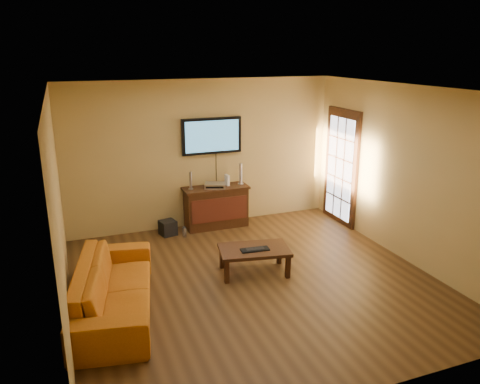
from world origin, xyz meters
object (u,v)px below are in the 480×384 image
media_console (216,207)px  sofa (113,280)px  bottle (184,232)px  game_console (227,180)px  keyboard (255,249)px  speaker_left (191,181)px  subwoofer (168,228)px  av_receiver (215,185)px  speaker_right (241,175)px  television (212,136)px  coffee_table (254,252)px

media_console → sofa: size_ratio=0.54×
sofa → bottle: sofa is taller
game_console → keyboard: size_ratio=0.47×
speaker_left → subwoofer: (-0.48, -0.12, -0.78)m
av_receiver → subwoofer: size_ratio=1.41×
speaker_right → television: bearing=162.3°
coffee_table → speaker_left: 2.17m
speaker_right → game_console: 0.28m
media_console → av_receiver: 0.42m
media_console → bottle: bearing=-156.3°
speaker_right → game_console: (-0.27, 0.01, -0.08)m
coffee_table → bottle: coffee_table is taller
subwoofer → television: bearing=3.5°
media_console → keyboard: 2.08m
media_console → speaker_left: (-0.46, 0.03, 0.53)m
media_console → television: television is taller
speaker_left → av_receiver: speaker_left is taller
game_console → subwoofer: game_console is taller
speaker_right → keyboard: size_ratio=0.92×
bottle → keyboard: size_ratio=0.48×
coffee_table → speaker_left: speaker_left is taller
sofa → bottle: 2.54m
sofa → av_receiver: bearing=-31.1°
speaker_right → keyboard: 2.26m
subwoofer → bottle: subwoofer is taller
subwoofer → sofa: bearing=-130.4°
media_console → game_console: game_console is taller
television → media_console: bearing=-90.0°
sofa → speaker_left: size_ratio=6.94×
speaker_right → av_receiver: bearing=-173.4°
speaker_left → bottle: bearing=-124.7°
media_console → subwoofer: bearing=-174.6°
television → keyboard: (-0.08, -2.27, -1.28)m
game_console → coffee_table: bearing=-104.2°
coffee_table → keyboard: keyboard is taller
sofa → game_console: (2.36, 2.42, 0.43)m
television → speaker_right: 0.90m
media_console → bottle: (-0.69, -0.30, -0.29)m
television → speaker_right: (0.50, -0.16, -0.74)m
speaker_right → game_console: speaker_right is taller
av_receiver → keyboard: (-0.06, -2.05, -0.41)m
game_console → av_receiver: bearing=-169.8°
media_console → keyboard: (-0.08, -2.08, 0.02)m
television → game_console: television is taller
keyboard → subwoofer: bearing=113.3°
speaker_left → game_console: size_ratio=1.61×
speaker_left → keyboard: size_ratio=0.75×
television → av_receiver: bearing=-95.4°
bottle → keyboard: keyboard is taller
sofa → bottle: size_ratio=10.82×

